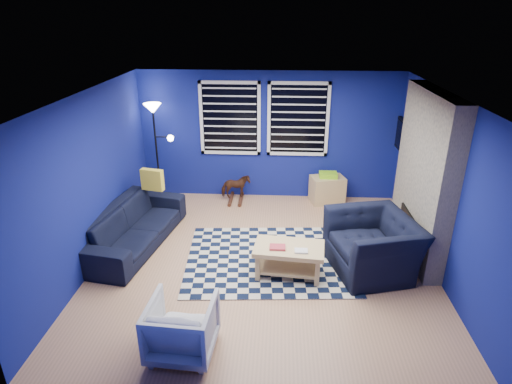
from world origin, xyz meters
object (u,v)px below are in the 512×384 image
armchair_big (373,245)px  rocking_horse (236,187)px  tv (404,138)px  coffee_table (289,255)px  cabinet (327,189)px  sofa (134,226)px  floor_lamp (155,122)px  armchair_bent (182,327)px

armchair_big → rocking_horse: (-2.22, 2.31, -0.10)m
tv → coffee_table: tv is taller
armchair_big → cabinet: (-0.42, 2.37, -0.13)m
sofa → coffee_table: bearing=-97.0°
tv → sofa: tv is taller
sofa → rocking_horse: sofa is taller
coffee_table → tv: bearing=48.6°
armchair_big → sofa: bearing=-112.9°
tv → cabinet: bearing=169.0°
armchair_big → coffee_table: size_ratio=1.22×
sofa → armchair_big: (3.69, -0.51, 0.08)m
floor_lamp → cabinet: bearing=1.5°
floor_lamp → armchair_bent: bearing=-72.1°
armchair_big → coffee_table: armchair_big is taller
tv → armchair_big: bearing=-112.1°
armchair_bent → coffee_table: armchair_bent is taller
cabinet → rocking_horse: bearing=167.0°
sofa → cabinet: size_ratio=3.17×
tv → floor_lamp: bearing=177.9°
tv → cabinet: 1.73m
tv → armchair_big: size_ratio=0.80×
sofa → rocking_horse: (1.46, 1.81, -0.03)m
rocking_horse → cabinet: size_ratio=0.77×
rocking_horse → cabinet: bearing=-105.7°
armchair_bent → coffee_table: size_ratio=0.71×
armchair_bent → cabinet: 4.60m
sofa → armchair_bent: bearing=-141.2°
cabinet → floor_lamp: 3.54m
tv → rocking_horse: bearing=176.3°
cabinet → floor_lamp: floor_lamp is taller
sofa → floor_lamp: floor_lamp is taller
armchair_bent → floor_lamp: 4.46m
coffee_table → floor_lamp: size_ratio=0.53×
armchair_big → rocking_horse: armchair_big is taller
armchair_bent → floor_lamp: (-1.32, 4.08, 1.25)m
tv → rocking_horse: tv is taller
armchair_big → rocking_horse: bearing=-151.2°
rocking_horse → cabinet: 1.80m
cabinet → armchair_bent: bearing=-130.0°
armchair_bent → rocking_horse: size_ratio=1.31×
tv → rocking_horse: size_ratio=1.81×
cabinet → tv: bearing=-25.7°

